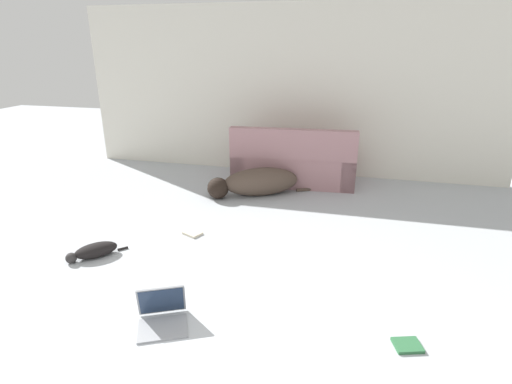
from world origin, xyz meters
TOP-DOWN VIEW (x-y plane):
  - wall_back at (0.00, 4.82)m, footprint 6.58×0.06m
  - couch at (0.21, 4.28)m, footprint 1.82×0.91m
  - dog at (-0.21, 3.61)m, footprint 1.42×0.86m
  - cat at (-1.32, 1.58)m, footprint 0.45×0.46m
  - laptop_open at (-0.24, 0.86)m, footprint 0.46×0.45m
  - book_cream at (-0.58, 2.28)m, footprint 0.23×0.21m
  - book_green at (1.52, 1.02)m, footprint 0.22×0.20m

SIDE VIEW (x-z plane):
  - book_green at x=1.52m, z-range 0.00..0.02m
  - book_cream at x=-0.58m, z-range 0.00..0.02m
  - cat at x=-1.32m, z-range 0.00..0.14m
  - laptop_open at x=-0.24m, z-range -0.05..0.22m
  - dog at x=-0.21m, z-range -0.01..0.38m
  - couch at x=0.21m, z-range -0.15..0.72m
  - wall_back at x=0.00m, z-range 0.00..2.53m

